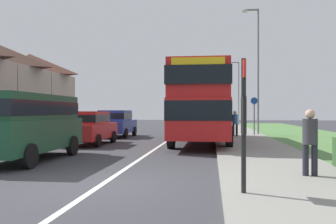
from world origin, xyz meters
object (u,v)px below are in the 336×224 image
object	(u,v)px
parked_van_dark_green	(26,121)
pedestrian_walking_away	(235,122)
pedestrian_at_stop	(310,139)
double_decker_bus	(202,101)
cycle_route_sign	(254,114)
parked_car_blue	(116,122)
street_lamp_far	(238,89)
parked_car_red	(89,126)
bus_stop_sign	(244,116)
street_lamp_mid	(257,64)

from	to	relation	value
parked_van_dark_green	pedestrian_walking_away	bearing A→B (deg)	55.91
pedestrian_at_stop	double_decker_bus	bearing A→B (deg)	106.25
pedestrian_at_stop	cycle_route_sign	world-z (taller)	cycle_route_sign
pedestrian_walking_away	cycle_route_sign	world-z (taller)	cycle_route_sign
parked_car_blue	street_lamp_far	size ratio (longest dim) A/B	0.55
parked_car_blue	cycle_route_sign	size ratio (longest dim) A/B	1.56
double_decker_bus	parked_car_red	size ratio (longest dim) A/B	2.43
parked_van_dark_green	pedestrian_at_stop	bearing A→B (deg)	-16.00
parked_car_red	parked_car_blue	bearing A→B (deg)	91.04
pedestrian_walking_away	bus_stop_sign	size ratio (longest dim) A/B	0.64
parked_car_red	pedestrian_at_stop	world-z (taller)	pedestrian_at_stop
parked_van_dark_green	cycle_route_sign	world-z (taller)	cycle_route_sign
bus_stop_sign	street_lamp_far	distance (m)	33.61
pedestrian_at_stop	cycle_route_sign	size ratio (longest dim) A/B	0.66
parked_car_red	pedestrian_at_stop	size ratio (longest dim) A/B	2.47
pedestrian_at_stop	street_lamp_far	distance (m)	31.65
pedestrian_walking_away	street_lamp_mid	bearing A→B (deg)	54.63
parked_van_dark_green	bus_stop_sign	world-z (taller)	bus_stop_sign
street_lamp_mid	bus_stop_sign	bearing A→B (deg)	-97.80
cycle_route_sign	street_lamp_far	distance (m)	17.23
parked_van_dark_green	cycle_route_sign	xyz separation A→B (m)	(8.75, 12.08, 0.13)
parked_van_dark_green	parked_car_blue	bearing A→B (deg)	89.86
parked_car_red	cycle_route_sign	size ratio (longest dim) A/B	1.63
parked_van_dark_green	parked_car_red	size ratio (longest dim) A/B	1.22
pedestrian_walking_away	cycle_route_sign	bearing A→B (deg)	39.09
street_lamp_mid	cycle_route_sign	bearing A→B (deg)	-104.47
parked_van_dark_green	pedestrian_walking_away	xyz separation A→B (m)	(7.48, 11.06, -0.32)
parked_car_blue	street_lamp_far	xyz separation A→B (m)	(8.91, 18.14, 3.18)
street_lamp_mid	street_lamp_far	xyz separation A→B (m)	(-0.12, 15.83, -0.69)
pedestrian_at_stop	street_lamp_mid	bearing A→B (deg)	87.38
bus_stop_sign	street_lamp_mid	distance (m)	18.07
pedestrian_at_stop	cycle_route_sign	distance (m)	14.49
street_lamp_mid	street_lamp_far	world-z (taller)	street_lamp_mid
pedestrian_walking_away	parked_van_dark_green	bearing A→B (deg)	-124.09
pedestrian_at_stop	street_lamp_mid	world-z (taller)	street_lamp_mid
pedestrian_at_stop	parked_car_blue	bearing A→B (deg)	121.90
street_lamp_far	parked_van_dark_green	bearing A→B (deg)	-107.07
parked_car_blue	bus_stop_sign	bearing A→B (deg)	-66.62
parked_van_dark_green	pedestrian_at_stop	size ratio (longest dim) A/B	3.02
double_decker_bus	bus_stop_sign	world-z (taller)	double_decker_bus
parked_van_dark_green	parked_car_red	distance (m)	5.69
parked_van_dark_green	parked_car_blue	world-z (taller)	parked_van_dark_green
parked_car_red	street_lamp_far	xyz separation A→B (m)	(8.81, 23.42, 3.21)
double_decker_bus	parked_van_dark_green	world-z (taller)	double_decker_bus
parked_car_blue	pedestrian_at_stop	distance (m)	15.72
parked_car_blue	pedestrian_walking_away	bearing A→B (deg)	0.75
parked_car_blue	street_lamp_far	bearing A→B (deg)	63.84
pedestrian_walking_away	pedestrian_at_stop	bearing A→B (deg)	-86.38
parked_car_blue	pedestrian_walking_away	distance (m)	7.46
double_decker_bus	bus_stop_sign	xyz separation A→B (m)	(1.09, -11.51, -0.60)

